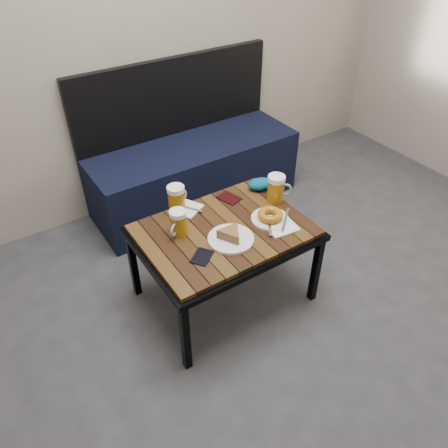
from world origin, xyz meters
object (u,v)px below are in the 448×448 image
passport_navy (202,257)px  cafe_table (224,235)px  beer_mug_centre (177,198)px  beer_mug_right (276,188)px  plate_bagel (270,217)px  bench (193,167)px  passport_burgundy (229,198)px  knit_pouch (261,184)px  plate_pie (231,236)px  beer_mug_left (178,223)px

passport_navy → cafe_table: bearing=84.2°
beer_mug_centre → passport_navy: 0.39m
beer_mug_right → plate_bagel: bearing=-111.3°
bench → plate_bagel: 0.99m
beer_mug_centre → passport_burgundy: 0.29m
beer_mug_right → plate_bagel: 0.19m
knit_pouch → cafe_table: bearing=-153.0°
bench → plate_pie: bench is taller
beer_mug_right → plate_pie: bearing=-133.6°
beer_mug_right → plate_bagel: size_ratio=0.64×
beer_mug_centre → passport_burgundy: (0.28, -0.06, -0.07)m
plate_pie → passport_navy: size_ratio=2.02×
bench → beer_mug_left: bench is taller
bench → beer_mug_centre: bearing=-125.2°
passport_navy → passport_burgundy: size_ratio=0.93×
beer_mug_left → beer_mug_centre: (0.09, 0.17, 0.01)m
beer_mug_left → plate_pie: beer_mug_left is taller
beer_mug_left → plate_pie: 0.26m
beer_mug_right → passport_navy: size_ratio=1.35×
beer_mug_centre → passport_burgundy: size_ratio=1.22×
plate_pie → passport_burgundy: size_ratio=1.88×
beer_mug_centre → plate_bagel: 0.48m
beer_mug_right → passport_burgundy: (-0.20, 0.14, -0.07)m
plate_pie → knit_pouch: (0.38, 0.27, 0.01)m
beer_mug_left → passport_navy: bearing=56.9°
beer_mug_left → passport_burgundy: size_ratio=1.12×
beer_mug_right → passport_burgundy: 0.26m
beer_mug_left → passport_navy: (0.01, -0.21, -0.06)m
bench → passport_navy: 1.15m
plate_pie → beer_mug_right: bearing=20.7°
beer_mug_centre → plate_pie: 0.37m
beer_mug_left → plate_bagel: size_ratio=0.57×
beer_mug_left → plate_pie: bearing=100.6°
beer_mug_right → knit_pouch: 0.14m
beer_mug_left → knit_pouch: beer_mug_left is taller
beer_mug_left → knit_pouch: 0.57m
beer_mug_left → plate_bagel: (0.43, -0.16, -0.04)m
plate_bagel → passport_burgundy: plate_bagel is taller
plate_bagel → passport_navy: size_ratio=2.09×
plate_pie → knit_pouch: bearing=35.7°
cafe_table → beer_mug_centre: size_ratio=5.90×
plate_bagel → passport_navy: 0.43m
bench → passport_navy: bearing=-117.4°
passport_navy → bench: bearing=115.7°
beer_mug_right → plate_pie: (-0.38, -0.15, -0.05)m
beer_mug_left → passport_navy: beer_mug_left is taller
bench → cafe_table: 0.96m
bench → beer_mug_centre: (-0.44, -0.63, 0.27)m
bench → passport_burgundy: bearing=-103.3°
knit_pouch → beer_mug_right: bearing=-88.8°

